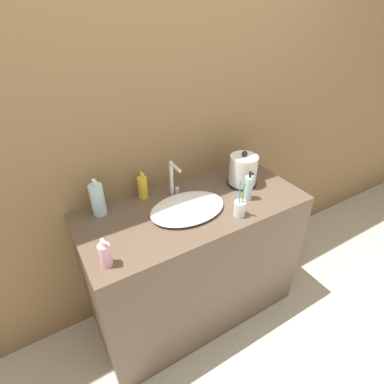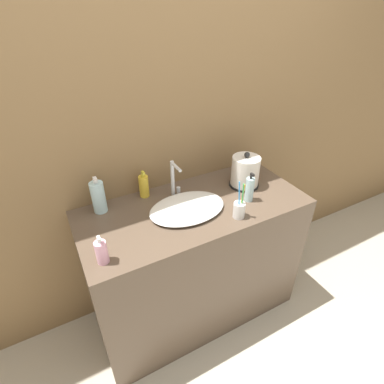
% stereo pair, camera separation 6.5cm
% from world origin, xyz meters
% --- Properties ---
extents(ground_plane, '(12.00, 12.00, 0.00)m').
position_xyz_m(ground_plane, '(0.00, 0.00, 0.00)').
color(ground_plane, '#BCB29E').
extents(wall_back, '(6.00, 0.04, 2.60)m').
position_xyz_m(wall_back, '(0.00, 0.61, 1.30)').
color(wall_back, olive).
rests_on(wall_back, ground_plane).
extents(vanity_counter, '(1.31, 0.59, 0.89)m').
position_xyz_m(vanity_counter, '(0.00, 0.29, 0.45)').
color(vanity_counter, brown).
rests_on(vanity_counter, ground_plane).
extents(sink_basin, '(0.43, 0.30, 0.04)m').
position_xyz_m(sink_basin, '(-0.06, 0.27, 0.91)').
color(sink_basin, white).
rests_on(sink_basin, vanity_counter).
extents(faucet, '(0.06, 0.12, 0.22)m').
position_xyz_m(faucet, '(-0.05, 0.45, 1.01)').
color(faucet, silver).
rests_on(faucet, vanity_counter).
extents(electric_kettle, '(0.18, 0.18, 0.23)m').
position_xyz_m(electric_kettle, '(0.38, 0.35, 0.99)').
color(electric_kettle, black).
rests_on(electric_kettle, vanity_counter).
extents(toothbrush_cup, '(0.06, 0.06, 0.22)m').
position_xyz_m(toothbrush_cup, '(0.16, 0.09, 0.94)').
color(toothbrush_cup, silver).
rests_on(toothbrush_cup, vanity_counter).
extents(lotion_bottle, '(0.06, 0.06, 0.17)m').
position_xyz_m(lotion_bottle, '(-0.21, 0.53, 0.96)').
color(lotion_bottle, gold).
rests_on(lotion_bottle, vanity_counter).
extents(shampoo_bottle, '(0.05, 0.05, 0.18)m').
position_xyz_m(shampoo_bottle, '(0.30, 0.20, 0.97)').
color(shampoo_bottle, silver).
rests_on(shampoo_bottle, vanity_counter).
extents(mouthwash_bottle, '(0.05, 0.05, 0.15)m').
position_xyz_m(mouthwash_bottle, '(-0.56, 0.11, 0.95)').
color(mouthwash_bottle, '#EAA8C6').
rests_on(mouthwash_bottle, vanity_counter).
extents(hand_cream_bottle, '(0.07, 0.07, 0.22)m').
position_xyz_m(hand_cream_bottle, '(-0.48, 0.50, 0.99)').
color(hand_cream_bottle, silver).
rests_on(hand_cream_bottle, vanity_counter).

